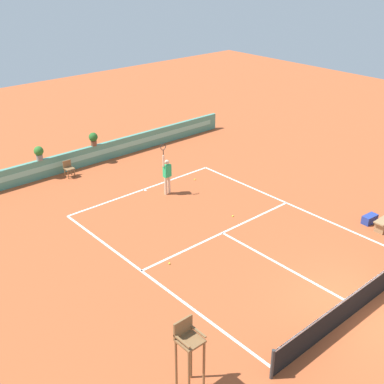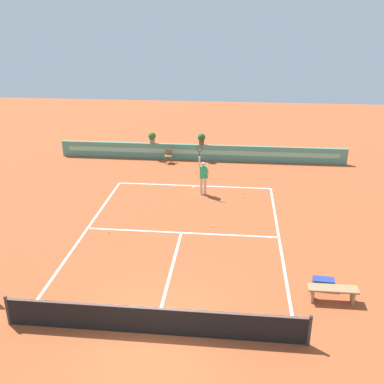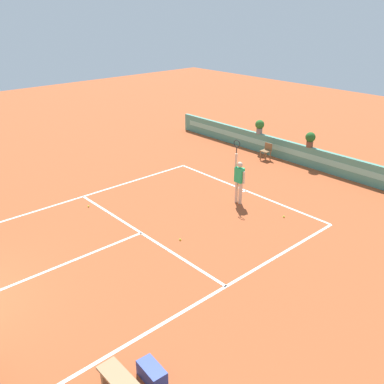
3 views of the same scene
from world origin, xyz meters
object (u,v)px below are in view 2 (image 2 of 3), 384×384
Objects in this scene: ball_kid_chair at (168,155)px; tennis_ball_near_baseline at (109,232)px; gear_bag at (323,283)px; potted_plant_left at (152,137)px; bench_courtside at (333,291)px; tennis_ball_mid_court at (213,226)px; tennis_player at (203,175)px; tennis_ball_by_sideline at (243,193)px; potted_plant_centre at (202,138)px.

ball_kid_chair is 12.50× the size of tennis_ball_near_baseline.
gear_bag is 15.96m from potted_plant_left.
tennis_ball_mid_court is at bearing 130.19° from bench_courtside.
ball_kid_chair is 1.17× the size of potted_plant_left.
gear_bag is 9.22m from tennis_player.
tennis_ball_by_sideline is at bearing 71.72° from tennis_ball_mid_court.
potted_plant_left is (-8.40, 13.51, 1.23)m from gear_bag.
tennis_player is 38.01× the size of tennis_ball_by_sideline.
potted_plant_centre is at bearing 95.58° from tennis_player.
tennis_ball_near_baseline is at bearing -106.75° from potted_plant_centre.
potted_plant_centre reaches higher than bench_courtside.
ball_kid_chair is 12.50× the size of tennis_ball_by_sideline.
tennis_ball_mid_court is at bearing -78.97° from tennis_player.
tennis_ball_by_sideline is 0.09× the size of potted_plant_centre.
potted_plant_centre is at bearing 20.19° from ball_kid_chair.
tennis_ball_near_baseline is (-8.53, 3.90, -0.34)m from bench_courtside.
ball_kid_chair is 5.55m from tennis_player.
tennis_ball_near_baseline is (-1.12, -9.59, -0.44)m from ball_kid_chair.
ball_kid_chair is 15.40m from bench_courtside.
gear_bag is at bearing -68.66° from potted_plant_centre.
tennis_ball_mid_court and tennis_ball_by_sideline have the same top height.
potted_plant_left is (-5.71, 5.32, 1.38)m from tennis_ball_by_sideline.
ball_kid_chair is 9.18m from tennis_ball_mid_court.
potted_plant_centre is (1.99, 0.73, 0.93)m from ball_kid_chair.
ball_kid_chair is 0.53× the size of bench_courtside.
tennis_ball_by_sideline is at bearing -42.98° from potted_plant_left.
tennis_ball_near_baseline and tennis_ball_mid_court have the same top height.
bench_courtside reaches higher than tennis_ball_by_sideline.
bench_courtside is 2.21× the size of potted_plant_centre.
potted_plant_left is (-0.02, 10.33, 1.38)m from tennis_ball_near_baseline.
ball_kid_chair is at bearing 118.79° from bench_courtside.
potted_plant_left is at bearing 121.01° from bench_courtside.
gear_bag is 10.29× the size of tennis_ball_near_baseline.
tennis_ball_near_baseline is at bearing 159.21° from gear_bag.
ball_kid_chair is at bearing -159.81° from potted_plant_centre.
potted_plant_centre is at bearing 115.89° from tennis_ball_by_sideline.
gear_bag is 14.55m from potted_plant_centre.
tennis_player is 3.87m from tennis_ball_mid_court.
tennis_ball_by_sideline is at bearing -64.11° from potted_plant_centre.
ball_kid_chair is at bearing 117.39° from tennis_player.
tennis_ball_mid_court is 10.38m from potted_plant_left.
tennis_ball_mid_court is at bearing -69.20° from ball_kid_chair.
bench_courtside is at bearing -61.21° from ball_kid_chair.
tennis_player reaches higher than tennis_ball_by_sideline.
tennis_player is 3.57× the size of potted_plant_left.
gear_bag is 8.62m from tennis_ball_by_sideline.
tennis_player reaches higher than bench_courtside.
potted_plant_centre is (-2.58, 5.32, 1.38)m from tennis_ball_by_sideline.
gear_bag is at bearing -59.02° from tennis_player.
ball_kid_chair is at bearing 110.80° from tennis_ball_mid_court.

